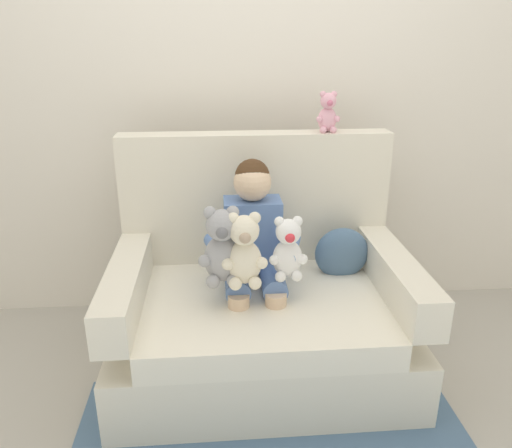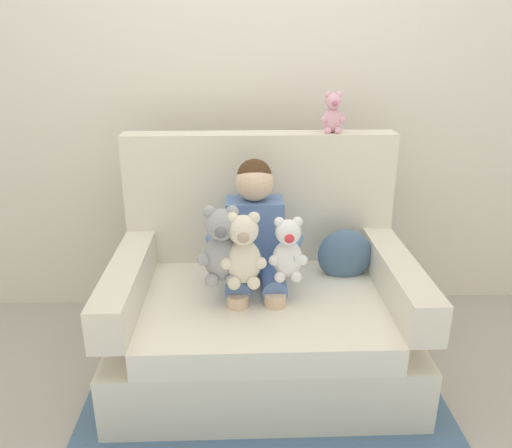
{
  "view_description": "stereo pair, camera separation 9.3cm",
  "coord_description": "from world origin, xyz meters",
  "px_view_note": "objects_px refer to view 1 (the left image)",
  "views": [
    {
      "loc": [
        -0.19,
        -2.0,
        1.5
      ],
      "look_at": [
        -0.03,
        -0.05,
        0.76
      ],
      "focal_mm": 35.14,
      "sensor_mm": 36.0,
      "label": 1
    },
    {
      "loc": [
        -0.1,
        -2.01,
        1.5
      ],
      "look_at": [
        -0.03,
        -0.05,
        0.76
      ],
      "focal_mm": 35.14,
      "sensor_mm": 36.0,
      "label": 2
    }
  ],
  "objects_px": {
    "seated_child": "(254,243)",
    "plush_grey": "(222,248)",
    "plush_cream": "(244,252)",
    "throw_pillow": "(342,253)",
    "armchair": "(261,304)",
    "plush_pink_on_backrest": "(328,113)",
    "plush_white": "(288,250)"
  },
  "relations": [
    {
      "from": "plush_grey",
      "to": "throw_pillow",
      "type": "bearing_deg",
      "value": 30.45
    },
    {
      "from": "armchair",
      "to": "throw_pillow",
      "type": "relative_size",
      "value": 5.1
    },
    {
      "from": "plush_cream",
      "to": "throw_pillow",
      "type": "height_order",
      "value": "plush_cream"
    },
    {
      "from": "seated_child",
      "to": "armchair",
      "type": "bearing_deg",
      "value": -19.67
    },
    {
      "from": "seated_child",
      "to": "plush_grey",
      "type": "distance_m",
      "value": 0.23
    },
    {
      "from": "armchair",
      "to": "plush_cream",
      "type": "height_order",
      "value": "armchair"
    },
    {
      "from": "seated_child",
      "to": "plush_grey",
      "type": "height_order",
      "value": "seated_child"
    },
    {
      "from": "seated_child",
      "to": "plush_pink_on_backrest",
      "type": "height_order",
      "value": "plush_pink_on_backrest"
    },
    {
      "from": "throw_pillow",
      "to": "plush_white",
      "type": "bearing_deg",
      "value": -140.83
    },
    {
      "from": "throw_pillow",
      "to": "plush_grey",
      "type": "bearing_deg",
      "value": -155.3
    },
    {
      "from": "plush_grey",
      "to": "plush_cream",
      "type": "bearing_deg",
      "value": -11.52
    },
    {
      "from": "plush_white",
      "to": "plush_cream",
      "type": "height_order",
      "value": "plush_cream"
    },
    {
      "from": "armchair",
      "to": "throw_pillow",
      "type": "xyz_separation_m",
      "value": [
        0.4,
        0.11,
        0.19
      ]
    },
    {
      "from": "armchair",
      "to": "throw_pillow",
      "type": "height_order",
      "value": "armchair"
    },
    {
      "from": "plush_grey",
      "to": "plush_cream",
      "type": "xyz_separation_m",
      "value": [
        0.09,
        -0.03,
        -0.01
      ]
    },
    {
      "from": "seated_child",
      "to": "plush_white",
      "type": "bearing_deg",
      "value": -44.1
    },
    {
      "from": "plush_white",
      "to": "throw_pillow",
      "type": "relative_size",
      "value": 1.07
    },
    {
      "from": "plush_white",
      "to": "plush_pink_on_backrest",
      "type": "xyz_separation_m",
      "value": [
        0.25,
        0.46,
        0.5
      ]
    },
    {
      "from": "plush_cream",
      "to": "throw_pillow",
      "type": "bearing_deg",
      "value": 50.49
    },
    {
      "from": "plush_grey",
      "to": "throw_pillow",
      "type": "relative_size",
      "value": 1.3
    },
    {
      "from": "plush_cream",
      "to": "throw_pillow",
      "type": "relative_size",
      "value": 1.23
    },
    {
      "from": "plush_pink_on_backrest",
      "to": "throw_pillow",
      "type": "height_order",
      "value": "plush_pink_on_backrest"
    },
    {
      "from": "armchair",
      "to": "seated_child",
      "type": "bearing_deg",
      "value": 156.68
    },
    {
      "from": "plush_grey",
      "to": "throw_pillow",
      "type": "height_order",
      "value": "plush_grey"
    },
    {
      "from": "plush_cream",
      "to": "plush_white",
      "type": "bearing_deg",
      "value": 34.05
    },
    {
      "from": "armchair",
      "to": "plush_white",
      "type": "bearing_deg",
      "value": -52.8
    },
    {
      "from": "plush_grey",
      "to": "plush_white",
      "type": "bearing_deg",
      "value": 10.07
    },
    {
      "from": "seated_child",
      "to": "plush_grey",
      "type": "xyz_separation_m",
      "value": [
        -0.14,
        -0.17,
        0.05
      ]
    },
    {
      "from": "armchair",
      "to": "plush_grey",
      "type": "xyz_separation_m",
      "value": [
        -0.18,
        -0.15,
        0.36
      ]
    },
    {
      "from": "seated_child",
      "to": "plush_cream",
      "type": "bearing_deg",
      "value": -101.73
    },
    {
      "from": "armchair",
      "to": "plush_cream",
      "type": "bearing_deg",
      "value": -115.44
    },
    {
      "from": "plush_pink_on_backrest",
      "to": "throw_pillow",
      "type": "relative_size",
      "value": 0.75
    }
  ]
}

